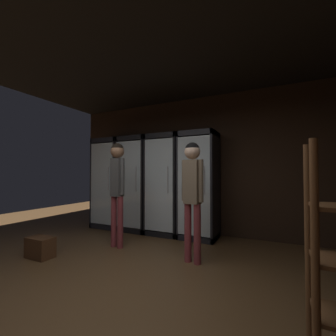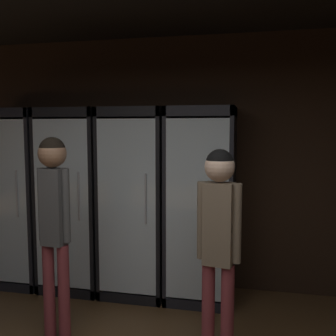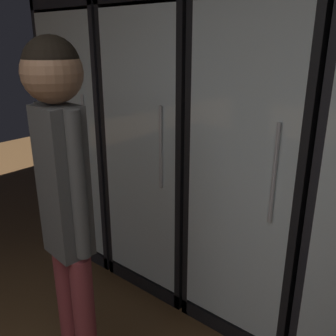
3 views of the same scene
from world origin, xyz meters
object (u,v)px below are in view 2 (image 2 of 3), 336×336
at_px(cooler_far_left, 21,198).
at_px(cooler_center, 137,204).
at_px(cooler_right, 202,206).
at_px(shopper_near, 54,211).
at_px(shopper_far, 219,231).
at_px(cooler_left, 77,201).

relative_size(cooler_far_left, cooler_center, 1.00).
height_order(cooler_far_left, cooler_right, same).
xyz_separation_m(cooler_center, shopper_near, (-0.35, -1.16, 0.15)).
bearing_deg(cooler_far_left, shopper_far, -27.05).
distance_m(cooler_left, cooler_center, 0.71).
distance_m(cooler_center, cooler_right, 0.71).
bearing_deg(cooler_center, shopper_far, -50.99).
relative_size(cooler_far_left, cooler_left, 1.00).
bearing_deg(cooler_far_left, shopper_near, -47.49).
height_order(cooler_right, shopper_near, cooler_right).
bearing_deg(shopper_far, cooler_far_left, 152.95).
xyz_separation_m(cooler_right, shopper_far, (0.29, -1.23, 0.08)).
bearing_deg(cooler_left, cooler_center, -0.01).
height_order(cooler_center, shopper_near, cooler_center).
xyz_separation_m(cooler_far_left, cooler_center, (1.41, -0.00, -0.00)).
bearing_deg(cooler_left, cooler_right, -0.11).
bearing_deg(cooler_right, cooler_left, 179.89).
distance_m(cooler_far_left, cooler_right, 2.12).
relative_size(cooler_right, shopper_near, 1.16).
distance_m(cooler_left, cooler_right, 1.42).
bearing_deg(shopper_far, shopper_near, 176.93).
xyz_separation_m(cooler_far_left, cooler_right, (2.12, -0.00, 0.00)).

